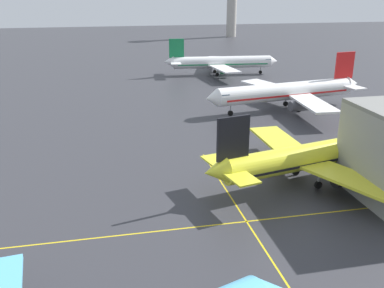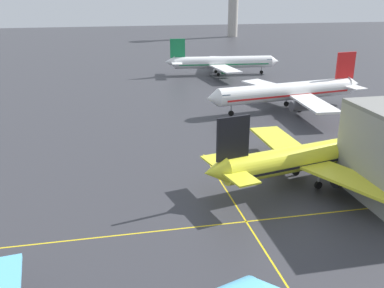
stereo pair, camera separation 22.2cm
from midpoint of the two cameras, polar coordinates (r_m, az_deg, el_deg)
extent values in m
cylinder|color=yellow|center=(60.70, 16.36, -1.29)|extent=(28.91, 9.78, 3.43)
cone|color=yellow|center=(52.02, 2.95, -3.63)|extent=(3.54, 3.82, 3.26)
cube|color=black|center=(51.68, 5.33, 0.76)|extent=(4.29, 1.28, 5.41)
cube|color=yellow|center=(50.73, 6.27, -4.37)|extent=(3.86, 5.22, 0.22)
cube|color=yellow|center=(55.04, 3.40, -2.28)|extent=(3.86, 5.22, 0.22)
cube|color=yellow|center=(55.25, 20.72, -4.55)|extent=(9.95, 14.25, 0.36)
cube|color=yellow|center=(65.91, 11.43, 0.33)|extent=(4.90, 13.61, 0.36)
cylinder|color=black|center=(58.31, 19.30, -4.33)|extent=(3.41, 2.53, 1.89)
cylinder|color=black|center=(64.74, 13.67, -1.32)|extent=(3.41, 2.53, 1.89)
cube|color=black|center=(60.85, 16.32, -1.66)|extent=(26.67, 9.30, 0.32)
cylinder|color=#99999E|center=(69.41, 23.57, -1.46)|extent=(0.25, 0.25, 1.49)
cylinder|color=black|center=(69.75, 23.46, -2.22)|extent=(1.06, 0.62, 0.99)
cylinder|color=#99999E|center=(58.79, 16.28, -4.32)|extent=(0.25, 0.25, 1.49)
cylinder|color=black|center=(59.19, 16.19, -5.20)|extent=(1.06, 0.62, 0.99)
cylinder|color=#99999E|center=(62.06, 13.50, -2.75)|extent=(0.25, 0.25, 1.49)
cylinder|color=black|center=(62.44, 13.43, -3.59)|extent=(1.06, 0.62, 0.99)
cylinder|color=white|center=(94.60, 12.15, 6.79)|extent=(31.69, 8.53, 3.74)
cone|color=white|center=(86.73, 2.55, 6.05)|extent=(3.09, 4.01, 3.66)
cone|color=white|center=(104.77, 20.26, 7.49)|extent=(3.66, 3.99, 3.55)
cube|color=red|center=(102.38, 19.43, 9.74)|extent=(4.72, 1.08, 5.90)
cube|color=white|center=(105.67, 18.37, 7.80)|extent=(3.90, 5.54, 0.24)
cube|color=white|center=(101.26, 20.43, 7.07)|extent=(3.90, 5.54, 0.24)
cube|color=white|center=(102.16, 10.08, 7.55)|extent=(10.03, 15.62, 0.39)
cube|color=white|center=(88.60, 15.55, 5.24)|extent=(5.93, 15.02, 0.39)
cylinder|color=#4C4C51|center=(99.13, 10.39, 6.40)|extent=(3.62, 2.56, 2.07)
cylinder|color=#4C4C51|center=(90.80, 13.68, 4.91)|extent=(3.62, 2.56, 2.07)
cube|color=#385166|center=(87.50, 3.93, 6.51)|extent=(2.28, 3.67, 0.69)
cube|color=red|center=(94.70, 12.13, 6.52)|extent=(29.21, 8.18, 0.35)
cylinder|color=#99999E|center=(89.05, 5.04, 4.75)|extent=(0.28, 0.28, 1.62)
cylinder|color=black|center=(89.33, 5.02, 4.08)|extent=(1.14, 0.60, 1.08)
cylinder|color=#99999E|center=(98.28, 12.22, 5.83)|extent=(0.28, 0.28, 1.62)
cylinder|color=black|center=(98.54, 12.18, 5.22)|extent=(1.14, 0.60, 1.08)
cylinder|color=#99999E|center=(94.17, 13.89, 5.08)|extent=(0.28, 0.28, 1.62)
cylinder|color=black|center=(94.44, 13.83, 4.45)|extent=(1.14, 0.60, 1.08)
cylinder|color=white|center=(132.24, 3.96, 10.72)|extent=(29.50, 6.16, 3.48)
cone|color=white|center=(136.00, 10.66, 10.69)|extent=(2.68, 3.61, 3.41)
cone|color=white|center=(130.24, -3.15, 10.76)|extent=(3.22, 3.56, 3.31)
cube|color=#197F47|center=(129.83, -2.11, 12.51)|extent=(4.41, 0.73, 5.49)
cube|color=white|center=(127.66, -2.19, 10.59)|extent=(3.36, 5.01, 0.22)
cube|color=white|center=(133.07, -2.38, 10.97)|extent=(3.36, 5.01, 0.22)
cube|color=white|center=(124.62, 4.19, 9.90)|extent=(6.33, 14.20, 0.37)
cube|color=white|center=(139.74, 3.00, 11.01)|extent=(8.63, 14.53, 0.37)
cylinder|color=#2D9956|center=(127.96, 4.41, 9.61)|extent=(3.28, 2.20, 1.92)
cylinder|color=#2D9956|center=(137.18, 3.66, 10.33)|extent=(3.28, 2.20, 1.92)
cube|color=#385166|center=(135.32, 9.80, 10.91)|extent=(1.94, 3.34, 0.64)
cube|color=#197F47|center=(132.31, 3.96, 10.54)|extent=(27.16, 5.98, 0.33)
cylinder|color=#99999E|center=(135.27, 8.98, 9.78)|extent=(0.26, 0.26, 1.51)
cylinder|color=black|center=(135.45, 8.96, 9.36)|extent=(1.04, 0.50, 1.01)
cylinder|color=#99999E|center=(129.99, 3.33, 9.57)|extent=(0.26, 0.26, 1.51)
cylinder|color=black|center=(130.18, 3.32, 9.14)|extent=(1.04, 0.50, 1.01)
cylinder|color=#99999E|center=(134.61, 2.98, 9.94)|extent=(0.26, 0.26, 1.51)
cylinder|color=black|center=(134.79, 2.97, 9.52)|extent=(1.04, 0.50, 1.01)
cube|color=yellow|center=(49.87, 7.08, -10.10)|extent=(114.01, 0.20, 0.01)
camera|label=1|loc=(0.11, -90.11, -0.04)|focal=40.43mm
camera|label=2|loc=(0.11, 89.89, 0.04)|focal=40.43mm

